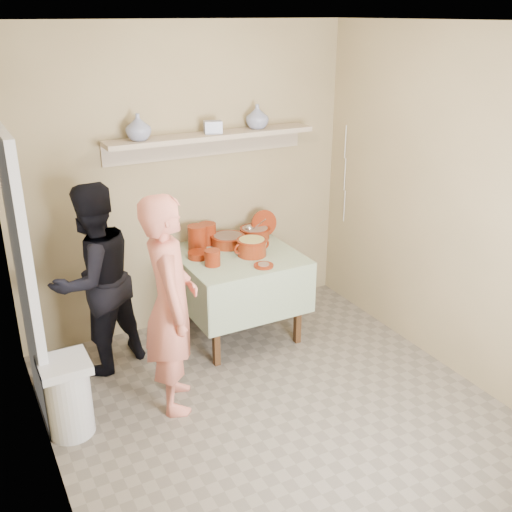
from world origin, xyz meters
TOP-DOWN VIEW (x-y plane):
  - ground at (0.00, 0.00)m, footprint 3.50×3.50m
  - tile_panel at (-1.46, 0.95)m, footprint 0.06×0.70m
  - plate_stack_a at (-0.01, 1.53)m, footprint 0.16×0.16m
  - plate_stack_b at (0.13, 1.61)m, footprint 0.16×0.16m
  - bowl_stack at (-0.03, 1.15)m, footprint 0.13×0.13m
  - empty_bowl at (-0.07, 1.35)m, footprint 0.18×0.18m
  - propped_lid at (0.66, 1.56)m, footprint 0.24×0.07m
  - vase_right at (0.63, 1.63)m, footprint 0.24×0.24m
  - vase_left at (-0.42, 1.62)m, footprint 0.26×0.26m
  - ceramic_box at (0.20, 1.61)m, footprint 0.16×0.14m
  - person_cook at (-0.60, 0.59)m, footprint 0.52×0.66m
  - person_helper at (-0.94, 1.32)m, footprint 0.90×0.82m
  - room_shell at (0.00, 0.00)m, footprint 3.04×3.54m
  - serving_table at (0.25, 1.28)m, footprint 0.97×0.97m
  - cazuela_meat_a at (0.26, 1.48)m, footprint 0.30×0.30m
  - cazuela_meat_b at (0.56, 1.54)m, footprint 0.28×0.28m
  - ladle at (0.50, 1.52)m, footprint 0.08×0.26m
  - cazuela_rice at (0.34, 1.19)m, footprint 0.33×0.25m
  - front_plate at (0.32, 0.93)m, footprint 0.16×0.16m
  - wall_shelf at (0.20, 1.65)m, footprint 1.80×0.25m
  - trash_bin at (-1.34, 0.59)m, footprint 0.32×0.32m
  - electrical_cord at (1.47, 1.48)m, footprint 0.01×0.05m

SIDE VIEW (x-z plane):
  - ground at x=0.00m, z-range 0.00..0.00m
  - trash_bin at x=-1.34m, z-range 0.00..0.56m
  - serving_table at x=0.25m, z-range 0.26..1.02m
  - person_helper at x=-0.94m, z-range 0.00..1.51m
  - front_plate at x=0.32m, z-range 0.76..0.78m
  - empty_bowl at x=-0.07m, z-range 0.76..0.81m
  - person_cook at x=-0.60m, z-range 0.00..1.58m
  - cazuela_meat_a at x=0.26m, z-range 0.77..0.87m
  - cazuela_meat_b at x=0.56m, z-range 0.77..0.87m
  - bowl_stack at x=-0.03m, z-range 0.76..0.89m
  - cazuela_rice at x=0.34m, z-range 0.77..0.92m
  - plate_stack_b at x=0.13m, z-range 0.76..0.95m
  - plate_stack_a at x=-0.01m, z-range 0.76..0.97m
  - ladle at x=0.50m, z-range 0.78..0.97m
  - propped_lid at x=0.66m, z-range 0.76..1.00m
  - tile_panel at x=-1.46m, z-range 0.00..2.00m
  - electrical_cord at x=1.47m, z-range 0.80..1.70m
  - room_shell at x=0.00m, z-range 0.30..2.92m
  - wall_shelf at x=0.20m, z-range 1.57..1.78m
  - ceramic_box at x=0.20m, z-range 1.72..1.82m
  - vase_right at x=0.63m, z-range 1.72..1.92m
  - vase_left at x=-0.42m, z-range 1.72..1.93m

